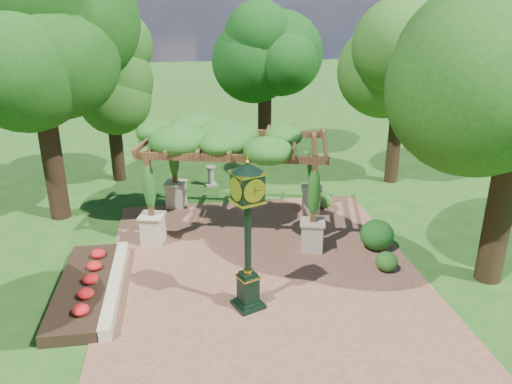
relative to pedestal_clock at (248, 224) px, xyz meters
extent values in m
plane|color=#1E4714|center=(0.73, 0.94, -2.64)|extent=(120.00, 120.00, 0.00)
cube|color=brown|center=(0.73, 1.94, -2.62)|extent=(10.00, 12.00, 0.04)
cube|color=#C6B793|center=(-3.87, 1.44, -2.44)|extent=(0.35, 5.00, 0.40)
cube|color=red|center=(-4.77, 1.44, -2.46)|extent=(1.50, 5.00, 0.36)
cube|color=black|center=(0.00, 0.00, -2.54)|extent=(1.01, 1.01, 0.12)
cube|color=black|center=(0.00, 0.00, -2.02)|extent=(0.63, 0.63, 0.87)
cube|color=gold|center=(0.00, 0.00, -1.63)|extent=(0.71, 0.71, 0.04)
cylinder|color=black|center=(0.00, 0.00, -0.38)|extent=(0.25, 0.25, 2.22)
cube|color=black|center=(0.00, 0.00, 1.07)|extent=(0.88, 0.88, 0.67)
cylinder|color=white|center=(0.13, -0.32, 1.07)|extent=(0.54, 0.25, 0.58)
cone|color=black|center=(0.00, 0.00, 1.60)|extent=(1.14, 1.14, 0.24)
sphere|color=gold|center=(0.00, 0.00, 1.74)|extent=(0.13, 0.13, 0.13)
cube|color=#C2B090|center=(-2.86, 4.51, -2.09)|extent=(0.90, 0.90, 1.02)
cube|color=#56371D|center=(-2.86, 4.51, -0.46)|extent=(0.22, 0.22, 2.11)
cube|color=#C2B090|center=(2.66, 3.15, -2.09)|extent=(0.90, 0.90, 1.02)
cube|color=#56371D|center=(2.66, 3.15, -0.46)|extent=(0.22, 0.22, 2.11)
cube|color=#C2B090|center=(-2.04, 7.82, -2.09)|extent=(0.90, 0.90, 1.02)
cube|color=#56371D|center=(-2.04, 7.82, -0.46)|extent=(0.22, 0.22, 2.11)
cube|color=#C2B090|center=(3.48, 6.46, -2.09)|extent=(0.90, 0.90, 1.02)
cube|color=#56371D|center=(3.48, 6.46, -0.46)|extent=(0.22, 0.22, 2.11)
cube|color=#56371D|center=(-0.10, 3.83, 0.68)|extent=(6.45, 1.73, 0.25)
cube|color=#56371D|center=(0.72, 7.14, 0.68)|extent=(6.45, 1.73, 0.25)
ellipsoid|color=#1F5418|center=(0.31, 5.48, 0.99)|extent=(7.39, 5.56, 1.14)
cube|color=#989990|center=(-0.42, 10.21, -2.59)|extent=(0.61, 0.61, 0.10)
cylinder|color=#989990|center=(-0.42, 10.21, -2.16)|extent=(0.31, 0.31, 0.87)
cylinder|color=#989990|center=(-0.42, 10.21, -1.71)|extent=(0.58, 0.58, 0.05)
ellipsoid|color=#235418|center=(4.69, 1.36, -2.28)|extent=(0.87, 0.87, 0.64)
ellipsoid|color=#194F16|center=(4.93, 2.88, -2.07)|extent=(1.42, 1.42, 1.06)
ellipsoid|color=#306B1F|center=(4.14, 6.77, -2.30)|extent=(0.74, 0.74, 0.60)
cylinder|color=#311D13|center=(-6.70, 7.47, -0.69)|extent=(0.78, 0.78, 3.91)
ellipsoid|color=#163F0F|center=(-6.70, 7.47, 4.35)|extent=(5.09, 5.09, 6.17)
cylinder|color=black|center=(-4.82, 11.75, -1.18)|extent=(0.63, 0.63, 2.91)
ellipsoid|color=#244E16|center=(-4.82, 11.75, 2.58)|extent=(3.37, 3.37, 4.60)
cylinder|color=black|center=(2.97, 15.27, -1.03)|extent=(0.76, 0.76, 3.22)
ellipsoid|color=#0F380E|center=(2.97, 15.27, 3.12)|extent=(4.19, 4.19, 5.08)
cylinder|color=black|center=(8.25, 9.56, -1.11)|extent=(0.62, 0.62, 3.05)
ellipsoid|color=#265217|center=(8.25, 9.56, 2.81)|extent=(4.68, 4.68, 4.81)
cylinder|color=#312213|center=(7.70, 0.47, -0.76)|extent=(0.80, 0.80, 3.75)
camera|label=1|loc=(-1.56, -12.07, 5.64)|focal=35.00mm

